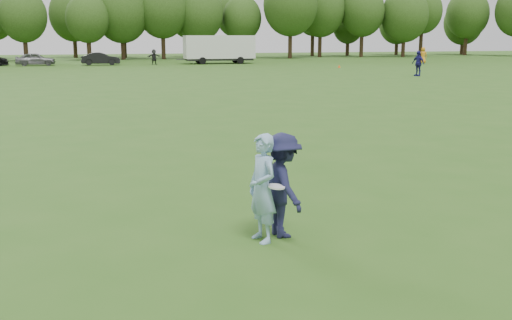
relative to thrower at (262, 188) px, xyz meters
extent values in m
plane|color=#2C5618|center=(-0.63, -0.10, -0.87)|extent=(200.00, 200.00, 0.00)
imported|color=#87B0D2|center=(0.00, 0.00, 0.00)|extent=(0.55, 0.71, 1.74)
imported|color=#1B1D3D|center=(0.39, 0.16, -0.01)|extent=(0.76, 1.17, 1.71)
imported|color=navy|center=(23.06, 34.52, 0.14)|extent=(0.85, 1.28, 2.02)
imported|color=orange|center=(35.21, 54.05, 0.06)|extent=(1.07, 0.89, 1.87)
imported|color=#262626|center=(4.62, 59.04, -0.02)|extent=(1.64, 0.72, 1.71)
imported|color=slate|center=(-7.91, 60.30, -0.17)|extent=(4.13, 1.71, 1.40)
imported|color=black|center=(-1.10, 59.77, -0.19)|extent=(4.22, 1.70, 1.36)
cone|color=#FF460D|center=(21.96, 47.75, -0.72)|extent=(0.28, 0.28, 0.30)
cylinder|color=white|center=(0.17, -0.19, 0.06)|extent=(0.31, 0.31, 0.07)
cube|color=silver|center=(12.15, 59.70, 1.03)|extent=(8.00, 2.50, 2.60)
cube|color=black|center=(12.15, 59.70, -0.37)|extent=(7.60, 2.30, 0.25)
cylinder|color=black|center=(9.95, 58.45, -0.47)|extent=(0.80, 0.25, 0.80)
cylinder|color=black|center=(9.95, 60.95, -0.47)|extent=(0.80, 0.25, 0.80)
cylinder|color=black|center=(14.35, 58.45, -0.47)|extent=(0.80, 0.25, 0.80)
cylinder|color=black|center=(14.35, 60.95, -0.47)|extent=(0.80, 0.25, 0.80)
cube|color=#333333|center=(7.75, 59.70, -0.32)|extent=(1.20, 0.15, 0.12)
cylinder|color=#332114|center=(-9.94, 72.86, 0.70)|extent=(0.56, 0.56, 3.14)
ellipsoid|color=#263F15|center=(-9.94, 72.86, 4.72)|extent=(5.78, 5.78, 6.64)
cylinder|color=#332114|center=(-2.23, 72.60, 0.64)|extent=(0.56, 0.56, 3.01)
ellipsoid|color=#263F15|center=(-2.23, 72.60, 4.46)|extent=(5.46, 5.46, 6.28)
cylinder|color=#332114|center=(2.20, 74.98, 0.74)|extent=(0.56, 0.56, 3.23)
ellipsoid|color=#263F15|center=(2.20, 74.98, 5.45)|extent=(7.29, 7.29, 8.38)
cylinder|color=#332114|center=(7.61, 74.88, 1.01)|extent=(0.56, 0.56, 3.77)
ellipsoid|color=#263F15|center=(7.61, 74.88, 5.85)|extent=(6.95, 6.95, 8.00)
cylinder|color=#332114|center=(12.75, 75.46, 0.79)|extent=(0.56, 0.56, 3.33)
ellipsoid|color=#263F15|center=(12.75, 75.46, 5.31)|extent=(6.71, 6.71, 7.71)
cylinder|color=#332114|center=(18.96, 75.71, 0.74)|extent=(0.56, 0.56, 3.22)
ellipsoid|color=#263F15|center=(18.96, 75.71, 4.70)|extent=(5.54, 5.54, 6.37)
cylinder|color=#332114|center=(25.21, 72.77, 1.20)|extent=(0.56, 0.56, 4.15)
ellipsoid|color=#263F15|center=(25.21, 72.77, 6.51)|extent=(7.59, 7.59, 8.73)
cylinder|color=#332114|center=(31.10, 76.29, 1.10)|extent=(0.56, 0.56, 3.95)
ellipsoid|color=#263F15|center=(31.10, 76.29, 6.12)|extent=(7.16, 7.16, 8.24)
cylinder|color=#332114|center=(37.23, 74.91, 1.08)|extent=(0.56, 0.56, 3.90)
ellipsoid|color=#263F15|center=(37.23, 74.91, 5.78)|extent=(6.49, 6.49, 7.46)
cylinder|color=#332114|center=(43.54, 73.68, 0.71)|extent=(0.56, 0.56, 3.16)
ellipsoid|color=#263F15|center=(43.54, 73.68, 5.26)|extent=(6.99, 6.99, 8.04)
cylinder|color=#332114|center=(47.93, 76.10, 1.27)|extent=(0.56, 0.56, 4.29)
ellipsoid|color=#263F15|center=(47.93, 76.10, 5.98)|extent=(6.02, 6.02, 6.93)
cylinder|color=#332114|center=(57.07, 77.67, 0.97)|extent=(0.56, 0.56, 3.68)
ellipsoid|color=#263F15|center=(57.07, 77.67, 5.69)|extent=(6.78, 6.78, 7.80)
cylinder|color=#332114|center=(-4.12, 83.30, 0.77)|extent=(0.56, 0.56, 3.28)
ellipsoid|color=#263F15|center=(-4.12, 83.30, 5.29)|extent=(6.78, 6.78, 7.79)
cylinder|color=#332114|center=(2.83, 81.75, 0.68)|extent=(0.56, 0.56, 3.11)
ellipsoid|color=#263F15|center=(2.83, 81.75, 4.51)|extent=(5.34, 5.34, 6.14)
cylinder|color=#332114|center=(12.26, 83.17, 0.88)|extent=(0.56, 0.56, 3.50)
ellipsoid|color=#263F15|center=(12.26, 83.17, 4.67)|extent=(4.82, 4.82, 5.54)
cylinder|color=#332114|center=(20.03, 83.76, 1.03)|extent=(0.56, 0.56, 3.80)
ellipsoid|color=#263F15|center=(20.03, 83.76, 5.62)|extent=(6.34, 6.34, 7.29)
cylinder|color=#332114|center=(32.10, 82.01, 1.05)|extent=(0.56, 0.56, 3.84)
ellipsoid|color=#263F15|center=(32.10, 82.01, 5.13)|extent=(5.09, 5.09, 5.86)
cylinder|color=#332114|center=(37.63, 80.85, 0.42)|extent=(0.56, 0.56, 2.58)
ellipsoid|color=#263F15|center=(37.63, 80.85, 3.77)|extent=(4.86, 4.86, 5.59)
cylinder|color=#332114|center=(47.10, 82.29, 0.44)|extent=(0.56, 0.56, 2.62)
ellipsoid|color=#263F15|center=(47.10, 82.29, 4.35)|extent=(6.11, 6.11, 7.02)
cylinder|color=#332114|center=(58.66, 80.95, 0.40)|extent=(0.56, 0.56, 2.54)
ellipsoid|color=#263F15|center=(58.66, 80.95, 4.42)|extent=(6.47, 6.47, 7.44)
camera|label=1|loc=(-2.56, -8.79, 2.37)|focal=42.00mm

